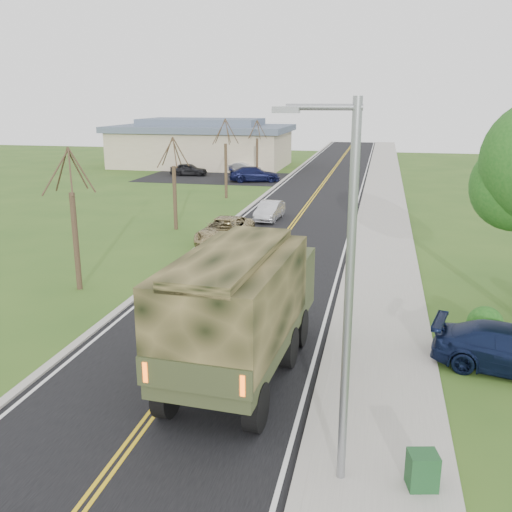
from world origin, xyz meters
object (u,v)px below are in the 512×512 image
(military_truck, at_px, (242,302))
(utility_box_near, at_px, (422,470))
(suv_champagne, at_px, (225,231))
(sedan_silver, at_px, (270,211))

(military_truck, height_order, utility_box_near, military_truck)
(suv_champagne, bearing_deg, military_truck, -71.30)
(suv_champagne, height_order, utility_box_near, suv_champagne)
(utility_box_near, bearing_deg, military_truck, 125.84)
(sedan_silver, relative_size, utility_box_near, 4.79)
(suv_champagne, distance_m, utility_box_near, 21.90)
(sedan_silver, bearing_deg, utility_box_near, -69.09)
(military_truck, relative_size, sedan_silver, 2.14)
(military_truck, height_order, suv_champagne, military_truck)
(military_truck, distance_m, suv_champagne, 16.16)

